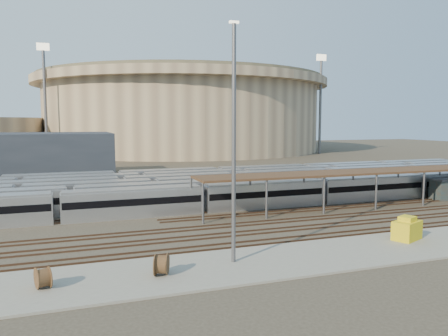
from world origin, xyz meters
TOP-DOWN VIEW (x-y plane):
  - ground at (0.00, 0.00)m, footprint 420.00×420.00m
  - apron at (-5.00, -15.00)m, footprint 50.00×9.00m
  - subway_trains at (1.78, 18.50)m, footprint 125.64×23.90m
  - inspection_shed at (22.00, 4.00)m, footprint 60.30×6.00m
  - empty_tracks at (0.00, -5.00)m, footprint 170.00×9.62m
  - stadium at (25.00, 140.00)m, footprint 124.00×124.00m
  - service_building at (-35.00, 55.00)m, footprint 42.00×20.00m
  - floodlight_0 at (-30.00, 110.00)m, footprint 4.00×1.00m
  - floodlight_2 at (70.00, 100.00)m, footprint 4.00×1.00m
  - floodlight_3 at (-10.00, 160.00)m, footprint 4.00×1.00m
  - cable_reel_west at (-16.58, -15.46)m, footprint 1.57×2.00m
  - cable_reel_east at (-25.38, -15.28)m, footprint 1.30×1.77m
  - yard_light_pole at (-9.94, -14.26)m, footprint 0.81×0.36m
  - yellow_equipment at (9.71, -13.54)m, footprint 3.67×3.05m

SIDE VIEW (x-z plane):
  - ground at x=0.00m, z-range 0.00..0.00m
  - empty_tracks at x=0.00m, z-range 0.00..0.18m
  - apron at x=-5.00m, z-range 0.00..0.20m
  - cable_reel_east at x=-25.38m, z-range 0.20..1.79m
  - cable_reel_west at x=-16.58m, z-range 0.20..1.97m
  - yellow_equipment at x=9.71m, z-range 0.20..2.17m
  - subway_trains at x=1.78m, z-range 0.00..3.60m
  - inspection_shed at x=22.00m, z-range 2.33..7.63m
  - service_building at x=-35.00m, z-range 0.00..10.00m
  - yard_light_pole at x=-9.94m, z-range 0.28..20.86m
  - stadium at x=25.00m, z-range 0.22..32.72m
  - floodlight_0 at x=-30.00m, z-range 1.45..39.85m
  - floodlight_2 at x=70.00m, z-range 1.45..39.85m
  - floodlight_3 at x=-10.00m, z-range 1.45..39.85m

